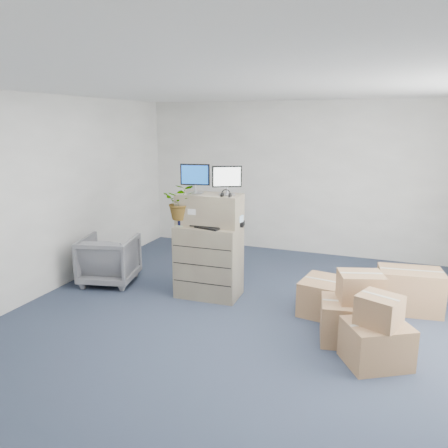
{
  "coord_description": "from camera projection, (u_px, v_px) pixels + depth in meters",
  "views": [
    {
      "loc": [
        1.5,
        -4.51,
        2.42
      ],
      "look_at": [
        -0.36,
        0.4,
        1.19
      ],
      "focal_mm": 35.0,
      "sensor_mm": 36.0,
      "label": 1
    }
  ],
  "objects": [
    {
      "name": "ground",
      "position": [
        240.0,
        331.0,
        5.18
      ],
      "size": [
        7.0,
        7.0,
        0.0
      ],
      "primitive_type": "plane",
      "color": "#22283E",
      "rests_on": "ground"
    },
    {
      "name": "wall_back",
      "position": [
        302.0,
        178.0,
        8.05
      ],
      "size": [
        6.0,
        0.02,
        2.8
      ],
      "primitive_type": "cube",
      "color": "#BAB9B1",
      "rests_on": "ground"
    },
    {
      "name": "filing_cabinet_lower",
      "position": [
        209.0,
        261.0,
        6.13
      ],
      "size": [
        0.89,
        0.56,
        1.02
      ],
      "primitive_type": "cube",
      "rotation": [
        0.0,
        0.0,
        0.03
      ],
      "color": "gray",
      "rests_on": "ground"
    },
    {
      "name": "filing_cabinet_upper",
      "position": [
        210.0,
        210.0,
        6.01
      ],
      "size": [
        0.89,
        0.46,
        0.44
      ],
      "primitive_type": "cube",
      "rotation": [
        0.0,
        0.0,
        0.03
      ],
      "color": "gray",
      "rests_on": "filing_cabinet_lower"
    },
    {
      "name": "monitor_left",
      "position": [
        195.0,
        177.0,
        5.98
      ],
      "size": [
        0.41,
        0.19,
        0.4
      ],
      "rotation": [
        0.0,
        0.0,
        0.19
      ],
      "color": "#99999E",
      "rests_on": "filing_cabinet_upper"
    },
    {
      "name": "monitor_right",
      "position": [
        227.0,
        179.0,
        5.82
      ],
      "size": [
        0.37,
        0.23,
        0.39
      ],
      "rotation": [
        0.0,
        0.0,
        0.47
      ],
      "color": "#99999E",
      "rests_on": "filing_cabinet_upper"
    },
    {
      "name": "headphones",
      "position": [
        226.0,
        194.0,
        5.73
      ],
      "size": [
        0.13,
        0.02,
        0.13
      ],
      "primitive_type": "torus",
      "rotation": [
        1.57,
        0.0,
        0.03
      ],
      "color": "black",
      "rests_on": "filing_cabinet_upper"
    },
    {
      "name": "keyboard",
      "position": [
        206.0,
        227.0,
        5.91
      ],
      "size": [
        0.51,
        0.31,
        0.02
      ],
      "primitive_type": "cube",
      "rotation": [
        0.0,
        0.0,
        -0.25
      ],
      "color": "black",
      "rests_on": "filing_cabinet_lower"
    },
    {
      "name": "mouse",
      "position": [
        226.0,
        228.0,
        5.84
      ],
      "size": [
        0.09,
        0.07,
        0.03
      ],
      "primitive_type": "ellipsoid",
      "rotation": [
        0.0,
        0.0,
        -0.16
      ],
      "color": "silver",
      "rests_on": "filing_cabinet_lower"
    },
    {
      "name": "water_bottle",
      "position": [
        218.0,
        217.0,
        6.01
      ],
      "size": [
        0.07,
        0.07,
        0.24
      ],
      "primitive_type": "cylinder",
      "color": "gray",
      "rests_on": "filing_cabinet_lower"
    },
    {
      "name": "phone_dock",
      "position": [
        209.0,
        222.0,
        6.01
      ],
      "size": [
        0.07,
        0.05,
        0.14
      ],
      "rotation": [
        0.0,
        0.0,
        0.03
      ],
      "color": "silver",
      "rests_on": "filing_cabinet_lower"
    },
    {
      "name": "external_drive",
      "position": [
        236.0,
        224.0,
        6.01
      ],
      "size": [
        0.24,
        0.2,
        0.07
      ],
      "primitive_type": "cube",
      "rotation": [
        0.0,
        0.0,
        0.16
      ],
      "color": "black",
      "rests_on": "filing_cabinet_lower"
    },
    {
      "name": "tissue_box",
      "position": [
        234.0,
        218.0,
        5.99
      ],
      "size": [
        0.25,
        0.15,
        0.09
      ],
      "primitive_type": "cube",
      "rotation": [
        0.0,
        0.0,
        -0.12
      ],
      "color": "#43A8E4",
      "rests_on": "external_drive"
    },
    {
      "name": "potted_plant",
      "position": [
        181.0,
        206.0,
        5.99
      ],
      "size": [
        0.58,
        0.61,
        0.47
      ],
      "rotation": [
        0.0,
        0.0,
        0.03
      ],
      "color": "#99B28F",
      "rests_on": "filing_cabinet_lower"
    },
    {
      "name": "office_chair",
      "position": [
        109.0,
        257.0,
        6.66
      ],
      "size": [
        0.93,
        0.89,
        0.8
      ],
      "primitive_type": "imported",
      "rotation": [
        0.0,
        0.0,
        3.38
      ],
      "color": "slate",
      "rests_on": "ground"
    },
    {
      "name": "cardboard_boxes",
      "position": [
        369.0,
        307.0,
        5.16
      ],
      "size": [
        1.76,
        2.19,
        0.8
      ],
      "color": "#9F6E4D",
      "rests_on": "ground"
    }
  ]
}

